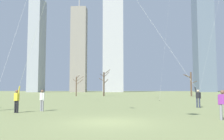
{
  "coord_description": "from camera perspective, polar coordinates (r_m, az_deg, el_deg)",
  "views": [
    {
      "loc": [
        0.7,
        -11.99,
        1.66
      ],
      "look_at": [
        0.0,
        6.0,
        3.13
      ],
      "focal_mm": 37.66,
      "sensor_mm": 36.0,
      "label": 1
    }
  ],
  "objects": [
    {
      "name": "ground_plane",
      "position": [
        12.12,
        -1.13,
        -12.55
      ],
      "size": [
        400.0,
        400.0,
        0.0
      ],
      "primitive_type": "plane",
      "color": "#848E56"
    },
    {
      "name": "kite_flyer_midfield_center_white",
      "position": [
        17.09,
        -20.51,
        -0.92
      ],
      "size": [
        4.26,
        3.96,
        10.26
      ],
      "color": "black",
      "rests_on": "ground"
    },
    {
      "name": "kite_flyer_far_back_teal",
      "position": [
        21.84,
        -24.42,
        -0.01
      ],
      "size": [
        1.06,
        8.87,
        14.43
      ],
      "color": "gray",
      "rests_on": "ground"
    },
    {
      "name": "kite_flyer_foreground_right_orange",
      "position": [
        23.83,
        14.35,
        3.1
      ],
      "size": [
        10.14,
        7.62,
        20.44
      ],
      "color": "#33384C",
      "rests_on": "ground"
    },
    {
      "name": "bystander_watching_nearby",
      "position": [
        18.67,
        -16.62,
        -6.81
      ],
      "size": [
        0.42,
        0.36,
        1.62
      ],
      "color": "gray",
      "rests_on": "ground"
    },
    {
      "name": "bare_tree_far_right_edge",
      "position": [
        56.96,
        -8.55,
        -3.61
      ],
      "size": [
        2.52,
        1.97,
        5.17
      ],
      "color": "brown",
      "rests_on": "ground"
    },
    {
      "name": "bare_tree_leftmost",
      "position": [
        56.29,
        -1.94,
        -3.15
      ],
      "size": [
        2.79,
        2.01,
        6.38
      ],
      "color": "#423326",
      "rests_on": "ground"
    },
    {
      "name": "bare_tree_center",
      "position": [
        57.92,
        18.6,
        -3.09
      ],
      "size": [
        2.6,
        2.27,
        5.64
      ],
      "color": "brown",
      "rests_on": "ground"
    },
    {
      "name": "skyline_mid_tower_right",
      "position": [
        160.25,
        21.31,
        6.83
      ],
      "size": [
        10.7,
        11.63,
        69.75
      ],
      "color": "slate",
      "rests_on": "ground"
    },
    {
      "name": "skyline_slender_spire",
      "position": [
        140.54,
        0.31,
        6.68
      ],
      "size": [
        11.84,
        10.46,
        58.68
      ],
      "color": "#B2B2B7",
      "rests_on": "ground"
    },
    {
      "name": "skyline_mid_tower_left",
      "position": [
        138.73,
        -8.05,
        4.98
      ],
      "size": [
        8.88,
        7.06,
        56.23
      ],
      "color": "gray",
      "rests_on": "ground"
    },
    {
      "name": "skyline_wide_slab",
      "position": [
        142.0,
        -17.74,
        5.8
      ],
      "size": [
        6.46,
        11.99,
        53.89
      ],
      "color": "#9EA3AD",
      "rests_on": "ground"
    }
  ]
}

